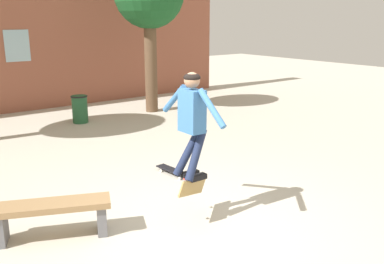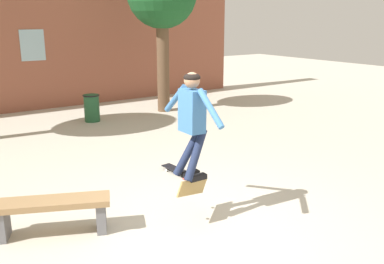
{
  "view_description": "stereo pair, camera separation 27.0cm",
  "coord_description": "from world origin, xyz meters",
  "px_view_note": "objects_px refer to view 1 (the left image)",
  "views": [
    {
      "loc": [
        -3.26,
        -4.11,
        2.74
      ],
      "look_at": [
        0.06,
        0.22,
        1.26
      ],
      "focal_mm": 40.0,
      "sensor_mm": 36.0,
      "label": 1
    },
    {
      "loc": [
        -3.04,
        -4.27,
        2.74
      ],
      "look_at": [
        0.06,
        0.22,
        1.26
      ],
      "focal_mm": 40.0,
      "sensor_mm": 36.0,
      "label": 2
    }
  ],
  "objects_px": {
    "skateboard_flipping": "(192,187)",
    "skateboard_resting": "(174,171)",
    "skater": "(192,116)",
    "park_bench": "(52,213)",
    "trash_bin": "(80,108)"
  },
  "relations": [
    {
      "from": "skateboard_flipping",
      "to": "skateboard_resting",
      "type": "distance_m",
      "value": 1.82
    },
    {
      "from": "skater",
      "to": "skateboard_flipping",
      "type": "bearing_deg",
      "value": 20.4
    },
    {
      "from": "park_bench",
      "to": "skateboard_resting",
      "type": "height_order",
      "value": "park_bench"
    },
    {
      "from": "skateboard_resting",
      "to": "skater",
      "type": "bearing_deg",
      "value": -31.89
    },
    {
      "from": "skater",
      "to": "skateboard_flipping",
      "type": "relative_size",
      "value": 1.9
    },
    {
      "from": "park_bench",
      "to": "skater",
      "type": "distance_m",
      "value": 2.17
    },
    {
      "from": "skateboard_flipping",
      "to": "park_bench",
      "type": "bearing_deg",
      "value": 129.42
    },
    {
      "from": "skateboard_resting",
      "to": "park_bench",
      "type": "bearing_deg",
      "value": -75.07
    },
    {
      "from": "skateboard_flipping",
      "to": "skateboard_resting",
      "type": "height_order",
      "value": "skateboard_flipping"
    },
    {
      "from": "park_bench",
      "to": "skateboard_flipping",
      "type": "xyz_separation_m",
      "value": [
        1.73,
        -0.67,
        0.13
      ]
    },
    {
      "from": "skater",
      "to": "skateboard_resting",
      "type": "bearing_deg",
      "value": 62.73
    },
    {
      "from": "skater",
      "to": "skateboard_resting",
      "type": "distance_m",
      "value": 2.27
    },
    {
      "from": "skateboard_resting",
      "to": "trash_bin",
      "type": "bearing_deg",
      "value": 171.94
    },
    {
      "from": "trash_bin",
      "to": "skateboard_resting",
      "type": "height_order",
      "value": "trash_bin"
    },
    {
      "from": "skater",
      "to": "skateboard_flipping",
      "type": "distance_m",
      "value": 1.0
    }
  ]
}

